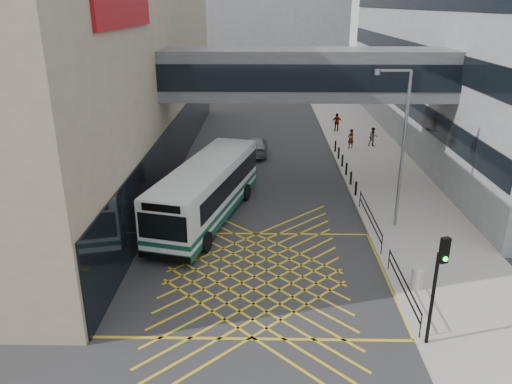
# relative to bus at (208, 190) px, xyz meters

# --- Properties ---
(ground) EXTENTS (120.00, 120.00, 0.00)m
(ground) POSITION_rel_bus_xyz_m (2.79, -6.55, -1.76)
(ground) COLOR #333335
(building_whsmith) EXTENTS (24.17, 42.00, 16.00)m
(building_whsmith) POSITION_rel_bus_xyz_m (-15.19, 9.45, 6.24)
(building_whsmith) COLOR gray
(building_whsmith) RESTS_ON ground
(building_far) EXTENTS (28.00, 16.00, 18.00)m
(building_far) POSITION_rel_bus_xyz_m (0.79, 53.45, 7.24)
(building_far) COLOR gray
(building_far) RESTS_ON ground
(skybridge) EXTENTS (20.00, 4.10, 3.00)m
(skybridge) POSITION_rel_bus_xyz_m (5.79, 5.45, 5.74)
(skybridge) COLOR #50555A
(skybridge) RESTS_ON ground
(pavement) EXTENTS (6.00, 54.00, 0.16)m
(pavement) POSITION_rel_bus_xyz_m (11.79, 8.45, -1.68)
(pavement) COLOR #ABA69D
(pavement) RESTS_ON ground
(box_junction) EXTENTS (12.00, 9.00, 0.01)m
(box_junction) POSITION_rel_bus_xyz_m (2.79, -6.55, -1.75)
(box_junction) COLOR gold
(box_junction) RESTS_ON ground
(bus) EXTENTS (5.43, 12.00, 3.28)m
(bus) POSITION_rel_bus_xyz_m (0.00, 0.00, 0.00)
(bus) COLOR silver
(bus) RESTS_ON ground
(car_white) EXTENTS (2.50, 4.26, 1.27)m
(car_white) POSITION_rel_bus_xyz_m (-0.31, -0.28, -1.12)
(car_white) COLOR white
(car_white) RESTS_ON ground
(car_dark) EXTENTS (3.06, 4.53, 1.32)m
(car_dark) POSITION_rel_bus_xyz_m (0.16, 7.45, -1.10)
(car_dark) COLOR black
(car_dark) RESTS_ON ground
(car_silver) EXTENTS (2.08, 4.84, 1.50)m
(car_silver) POSITION_rel_bus_xyz_m (2.43, 13.17, -1.01)
(car_silver) COLOR gray
(car_silver) RESTS_ON ground
(traffic_light) EXTENTS (0.34, 0.51, 4.29)m
(traffic_light) POSITION_rel_bus_xyz_m (9.15, -11.44, 1.20)
(traffic_light) COLOR black
(traffic_light) RESTS_ON pavement
(street_lamp) EXTENTS (1.91, 0.30, 8.42)m
(street_lamp) POSITION_rel_bus_xyz_m (10.27, -1.08, 3.20)
(street_lamp) COLOR slate
(street_lamp) RESTS_ON pavement
(litter_bin) EXTENTS (0.54, 0.54, 0.93)m
(litter_bin) POSITION_rel_bus_xyz_m (9.80, -7.58, -1.13)
(litter_bin) COLOR #ADA89E
(litter_bin) RESTS_ON pavement
(kerb_railings) EXTENTS (0.05, 12.54, 1.00)m
(kerb_railings) POSITION_rel_bus_xyz_m (8.94, -4.77, -0.88)
(kerb_railings) COLOR black
(kerb_railings) RESTS_ON pavement
(bollards) EXTENTS (0.14, 10.14, 0.90)m
(bollards) POSITION_rel_bus_xyz_m (9.04, 8.45, -1.15)
(bollards) COLOR black
(bollards) RESTS_ON pavement
(pedestrian_a) EXTENTS (0.80, 0.74, 1.64)m
(pedestrian_a) POSITION_rel_bus_xyz_m (10.45, 14.51, -0.78)
(pedestrian_a) COLOR gray
(pedestrian_a) RESTS_ON pavement
(pedestrian_b) EXTENTS (0.87, 0.63, 1.62)m
(pedestrian_b) POSITION_rel_bus_xyz_m (12.45, 15.13, -0.79)
(pedestrian_b) COLOR gray
(pedestrian_b) RESTS_ON pavement
(pedestrian_c) EXTENTS (1.05, 0.55, 1.72)m
(pedestrian_c) POSITION_rel_bus_xyz_m (10.08, 20.47, -0.74)
(pedestrian_c) COLOR gray
(pedestrian_c) RESTS_ON pavement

